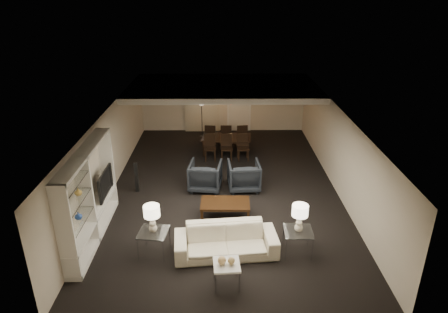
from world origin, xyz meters
The scene contains 35 objects.
floor centered at (0.00, 0.00, 0.00)m, with size 11.00×11.00×0.00m, color black.
ceiling centered at (0.00, 0.00, 2.50)m, with size 7.00×11.00×0.02m, color silver.
wall_back centered at (0.00, 5.50, 1.25)m, with size 7.00×0.02×2.50m, color beige.
wall_front centered at (0.00, -5.50, 1.25)m, with size 7.00×0.02×2.50m, color beige.
wall_left centered at (-3.50, 0.00, 1.25)m, with size 0.02×11.00×2.50m, color beige.
wall_right centered at (3.50, 0.00, 1.25)m, with size 0.02×11.00×2.50m, color beige.
ceiling_soffit centered at (0.00, 3.50, 2.40)m, with size 7.00×4.00×0.20m, color silver.
curtains centered at (-0.90, 5.42, 1.20)m, with size 1.50×0.12×2.40m, color beige.
door centered at (0.70, 5.47, 1.05)m, with size 0.90×0.05×2.10m, color silver.
painting centered at (2.10, 5.46, 1.55)m, with size 0.95×0.04×0.65m, color #142D38.
media_unit centered at (-3.31, -2.60, 1.18)m, with size 0.38×3.40×2.35m, color white, non-canonical shape.
pendant_light centered at (0.30, 3.50, 1.92)m, with size 0.52×0.52×0.24m, color #D8591E.
sofa centered at (0.02, -3.31, 0.35)m, with size 2.42×0.95×0.71m, color beige.
coffee_table centered at (0.02, -1.71, 0.24)m, with size 1.33×0.78×0.48m, color black, non-canonical shape.
armchair_left centered at (-0.58, -0.01, 0.45)m, with size 0.96×0.99×0.90m, color black.
armchair_right centered at (0.62, -0.01, 0.45)m, with size 0.96×0.99×0.90m, color black.
side_table_left centered at (-1.68, -3.31, 0.31)m, with size 0.67×0.67×0.62m, color white, non-canonical shape.
side_table_right centered at (1.72, -3.31, 0.31)m, with size 0.67×0.67×0.62m, color white, non-canonical shape.
table_lamp_left centered at (-1.68, -3.31, 0.96)m, with size 0.38×0.38×0.69m, color beige, non-canonical shape.
table_lamp_right centered at (1.72, -3.31, 0.96)m, with size 0.38×0.38×0.69m, color #F0E6CB, non-canonical shape.
marble_table centered at (0.02, -4.41, 0.28)m, with size 0.55×0.55×0.55m, color silver, non-canonical shape.
gold_gourd_a centered at (-0.08, -4.41, 0.64)m, with size 0.18×0.18×0.18m, color tan.
gold_gourd_b centered at (0.12, -4.41, 0.63)m, with size 0.16×0.16×0.16m, color tan.
television centered at (-3.28, -1.73, 1.09)m, with size 0.15×1.17×0.67m, color black.
vase_blue centered at (-3.31, -3.45, 1.15)m, with size 0.17×0.17×0.18m, color #234699.
vase_amber centered at (-3.31, -3.25, 1.65)m, with size 0.17×0.17×0.18m, color gold.
floor_speaker centered at (-2.70, -0.15, 0.49)m, with size 0.11×0.11×0.97m, color black.
dining_table centered at (0.11, 2.89, 0.32)m, with size 1.82×1.02×0.64m, color black.
chair_nl centered at (-0.49, 2.24, 0.48)m, with size 0.44×0.44×0.95m, color black, non-canonical shape.
chair_nm centered at (0.11, 2.24, 0.48)m, with size 0.44×0.44×0.95m, color black, non-canonical shape.
chair_nr centered at (0.71, 2.24, 0.48)m, with size 0.44×0.44×0.95m, color black, non-canonical shape.
chair_fl centered at (-0.49, 3.54, 0.48)m, with size 0.44×0.44×0.95m, color black, non-canonical shape.
chair_fm centered at (0.11, 3.54, 0.48)m, with size 0.44×0.44×0.95m, color black, non-canonical shape.
chair_fr centered at (0.71, 3.54, 0.48)m, with size 0.44×0.44×0.95m, color black, non-canonical shape.
floor_lamp centered at (-0.88, 4.72, 0.80)m, with size 0.23×0.23×1.61m, color black, non-canonical shape.
Camera 1 is at (-0.09, -11.19, 5.93)m, focal length 32.00 mm.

